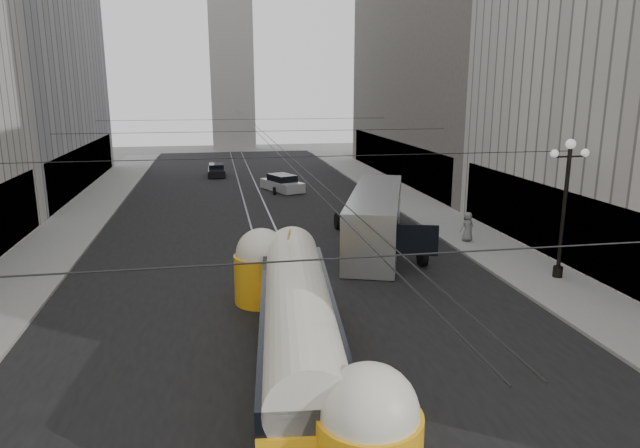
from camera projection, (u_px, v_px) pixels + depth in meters
name	position (u px, v px, depth m)	size (l,w,h in m)	color
road	(261.00, 221.00, 38.18)	(20.00, 85.00, 0.02)	black
sidewalk_left	(83.00, 216.00, 39.39)	(4.00, 72.00, 0.15)	gray
sidewalk_right	(414.00, 203.00, 43.63)	(4.00, 72.00, 0.15)	gray
rail_left	(250.00, 221.00, 38.05)	(0.12, 85.00, 0.04)	gray
rail_right	(272.00, 221.00, 38.31)	(0.12, 85.00, 0.04)	gray
building_right_far	(459.00, 3.00, 52.71)	(12.60, 32.60, 32.60)	#514C47
distant_tower	(230.00, 42.00, 80.09)	(6.00, 6.00, 31.36)	#B2AFA8
lamppost_right_mid	(565.00, 201.00, 25.67)	(1.86, 0.44, 6.37)	black
catenary	(262.00, 134.00, 35.86)	(25.00, 72.00, 0.23)	black
streetcar	(298.00, 323.00, 17.79)	(3.56, 14.62, 3.19)	#FFAE16
city_bus	(376.00, 216.00, 31.89)	(6.48, 12.74, 3.12)	#A7ABAD
sedan_white_far	(282.00, 184.00, 49.03)	(3.53, 4.92, 1.44)	silver
sedan_dark_far	(217.00, 171.00, 57.23)	(1.69, 3.98, 1.26)	black
pedestrian_sidewalk_right	(468.00, 227.00, 32.48)	(0.83, 0.51, 1.69)	slate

